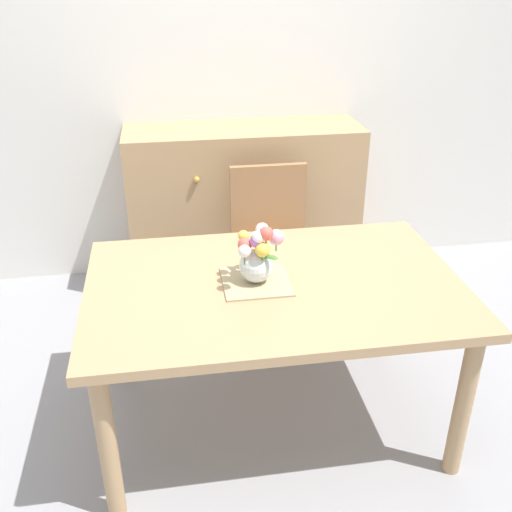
{
  "coord_description": "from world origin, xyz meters",
  "views": [
    {
      "loc": [
        -0.4,
        -2.01,
        1.9
      ],
      "look_at": [
        -0.07,
        0.01,
        0.84
      ],
      "focal_mm": 41.02,
      "sensor_mm": 36.0,
      "label": 1
    }
  ],
  "objects_px": {
    "dining_table": "(274,300)",
    "dresser": "(244,207)",
    "flower_vase": "(257,255)",
    "chair_far": "(271,237)"
  },
  "relations": [
    {
      "from": "dining_table",
      "to": "dresser",
      "type": "xyz_separation_m",
      "value": [
        0.06,
        1.33,
        -0.14
      ]
    },
    {
      "from": "dining_table",
      "to": "flower_vase",
      "type": "relative_size",
      "value": 6.04
    },
    {
      "from": "dining_table",
      "to": "dresser",
      "type": "bearing_deg",
      "value": 87.27
    },
    {
      "from": "dining_table",
      "to": "flower_vase",
      "type": "distance_m",
      "value": 0.22
    },
    {
      "from": "dining_table",
      "to": "dresser",
      "type": "distance_m",
      "value": 1.34
    },
    {
      "from": "dining_table",
      "to": "chair_far",
      "type": "xyz_separation_m",
      "value": [
        0.14,
        0.83,
        -0.12
      ]
    },
    {
      "from": "chair_far",
      "to": "dresser",
      "type": "relative_size",
      "value": 0.64
    },
    {
      "from": "chair_far",
      "to": "flower_vase",
      "type": "bearing_deg",
      "value": 75.62
    },
    {
      "from": "dresser",
      "to": "flower_vase",
      "type": "relative_size",
      "value": 5.59
    },
    {
      "from": "dining_table",
      "to": "chair_far",
      "type": "height_order",
      "value": "chair_far"
    }
  ]
}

